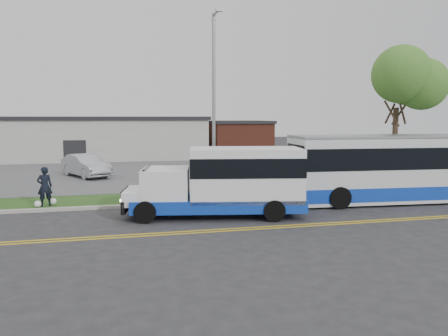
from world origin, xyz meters
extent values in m
plane|color=#28282B|center=(0.00, 0.00, 0.00)|extent=(140.00, 140.00, 0.00)
cube|color=gold|center=(0.00, -3.85, 0.01)|extent=(70.00, 0.12, 0.01)
cube|color=gold|center=(0.00, -4.15, 0.01)|extent=(70.00, 0.12, 0.01)
cube|color=#9E9B93|center=(0.00, 1.10, 0.07)|extent=(80.00, 0.30, 0.15)
cube|color=#234818|center=(0.00, 2.90, 0.05)|extent=(80.00, 3.30, 0.10)
cube|color=#4C4C4F|center=(0.00, 17.00, 0.05)|extent=(80.00, 25.00, 0.10)
cube|color=#9E9E99|center=(-6.00, 27.00, 2.00)|extent=(25.00, 10.00, 4.00)
cube|color=black|center=(-6.00, 27.00, 4.17)|extent=(25.40, 10.40, 0.35)
cube|color=black|center=(-6.00, 22.05, 1.10)|extent=(2.00, 0.15, 2.20)
cube|color=brown|center=(10.50, 26.00, 1.80)|extent=(6.00, 7.00, 3.60)
cube|color=black|center=(10.50, 26.00, 3.75)|extent=(6.30, 7.30, 0.30)
cylinder|color=#3A2E1F|center=(14.00, 3.00, 2.48)|extent=(0.32, 0.32, 4.76)
ellipsoid|color=#3C6623|center=(14.00, 3.00, 6.22)|extent=(5.20, 5.20, 4.42)
cylinder|color=gray|center=(3.00, 2.80, 4.85)|extent=(0.18, 0.18, 9.50)
cylinder|color=gray|center=(3.00, 2.10, 9.50)|extent=(0.12, 1.40, 0.12)
cube|color=gray|center=(3.00, 1.45, 9.45)|extent=(0.35, 0.18, 0.12)
cube|color=#0F37A9|center=(2.28, -1.56, 0.60)|extent=(7.69, 3.76, 0.54)
cube|color=white|center=(3.45, -1.77, 1.84)|extent=(5.13, 3.30, 2.27)
cube|color=black|center=(3.45, -1.77, 2.22)|extent=(5.16, 3.35, 0.81)
cube|color=white|center=(0.05, -1.15, 1.46)|extent=(2.33, 2.64, 1.30)
cube|color=black|center=(-0.75, -1.01, 1.68)|extent=(0.47, 2.04, 0.97)
cube|color=white|center=(-1.13, -0.94, 0.92)|extent=(1.46, 2.38, 0.60)
cube|color=black|center=(-1.61, -0.85, 0.60)|extent=(0.56, 2.21, 0.54)
sphere|color=#FFD88C|center=(-1.80, -1.64, 0.87)|extent=(0.25, 0.25, 0.22)
sphere|color=#FFD88C|center=(-1.51, -0.04, 0.87)|extent=(0.25, 0.25, 0.22)
cylinder|color=black|center=(-0.91, -2.17, 0.45)|extent=(0.95, 0.46, 0.91)
cylinder|color=black|center=(-0.49, 0.13, 0.45)|extent=(0.95, 0.46, 0.91)
cylinder|color=black|center=(4.31, -3.11, 0.45)|extent=(0.95, 0.46, 0.91)
cylinder|color=black|center=(4.73, -0.81, 0.45)|extent=(0.95, 0.46, 0.91)
cube|color=silver|center=(12.54, -0.41, 1.71)|extent=(12.30, 3.56, 3.20)
cube|color=#0F37A9|center=(12.54, -0.41, 0.61)|extent=(12.33, 3.59, 0.66)
cube|color=black|center=(12.54, -0.41, 2.32)|extent=(12.35, 3.61, 1.05)
cube|color=black|center=(6.54, -0.01, 2.10)|extent=(0.28, 2.54, 1.77)
cube|color=black|center=(6.46, -0.01, 0.50)|extent=(0.32, 2.76, 0.55)
cube|color=gray|center=(12.54, -0.41, 3.34)|extent=(12.30, 3.56, 0.13)
cylinder|color=black|center=(8.16, -1.43, 0.53)|extent=(1.08, 0.42, 1.06)
cylinder|color=black|center=(8.33, 1.17, 0.53)|extent=(1.08, 0.42, 1.06)
cylinder|color=black|center=(15.50, 0.70, 0.53)|extent=(1.08, 0.42, 1.06)
imported|color=black|center=(-5.38, 1.90, 1.04)|extent=(0.79, 0.63, 1.89)
imported|color=#ADAEB4|center=(-4.29, 12.17, 0.90)|extent=(3.86, 5.10, 1.61)
sphere|color=white|center=(-5.68, 1.65, 0.26)|extent=(0.32, 0.32, 0.32)
sphere|color=white|center=(-5.08, 2.15, 0.26)|extent=(0.32, 0.32, 0.32)
camera|label=1|loc=(-1.74, -19.88, 4.32)|focal=35.00mm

